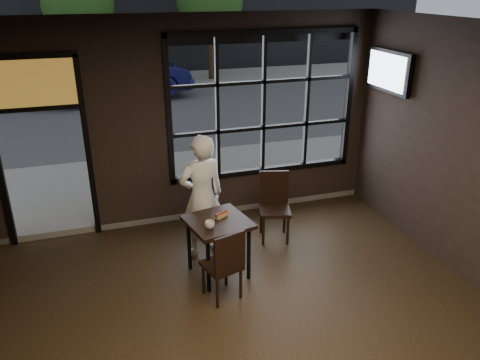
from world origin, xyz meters
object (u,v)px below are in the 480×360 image
object	(u,v)px
cafe_table	(218,247)
chair_near	(222,263)
man	(202,197)
navy_car	(121,75)

from	to	relation	value
cafe_table	chair_near	bearing A→B (deg)	-112.80
chair_near	cafe_table	bearing A→B (deg)	-117.28
cafe_table	chair_near	distance (m)	0.49
cafe_table	chair_near	xyz separation A→B (m)	(-0.09, -0.47, 0.07)
cafe_table	man	xyz separation A→B (m)	(-0.07, 0.58, 0.48)
cafe_table	man	world-z (taller)	man
man	navy_car	distance (m)	9.92
man	navy_car	size ratio (longest dim) A/B	0.40
cafe_table	navy_car	world-z (taller)	navy_car
chair_near	man	distance (m)	1.13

